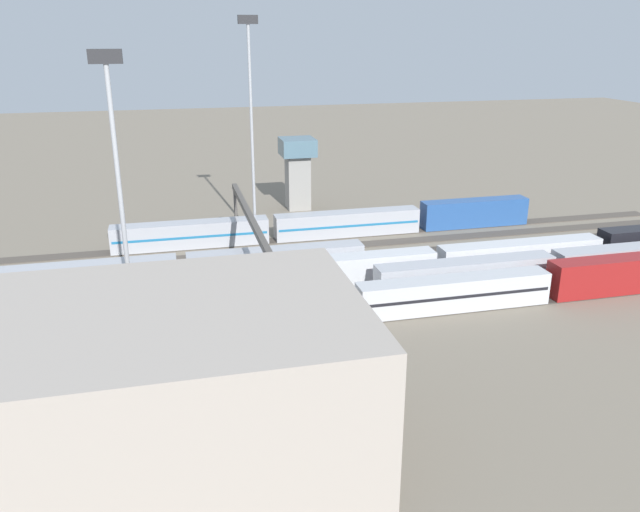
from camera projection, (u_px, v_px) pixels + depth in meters
ground_plane at (262, 278)px, 82.79m from camera, size 400.00×400.00×0.00m
track_bed_0 at (247, 243)px, 96.50m from camera, size 140.00×2.80×0.12m
track_bed_1 at (252, 253)px, 91.93m from camera, size 140.00×2.80×0.12m
track_bed_2 at (257, 265)px, 87.35m from camera, size 140.00×2.80×0.12m
track_bed_3 at (262, 278)px, 82.77m from camera, size 140.00×2.80×0.12m
track_bed_4 at (268, 292)px, 78.19m from camera, size 140.00×2.80×0.12m
track_bed_5 at (275, 308)px, 73.61m from camera, size 140.00×2.80×0.12m
track_bed_6 at (283, 327)px, 69.04m from camera, size 140.00×2.80×0.12m
train_on_track_6 at (224, 316)px, 66.95m from camera, size 114.80×3.06×4.40m
train_on_track_5 at (552, 267)px, 80.99m from camera, size 47.20×3.06×3.80m
train_on_track_3 at (81, 279)px, 77.15m from camera, size 71.40×3.06×3.80m
train_on_track_4 at (241, 279)px, 76.77m from camera, size 139.00×3.00×4.40m
train_on_track_0 at (334, 224)px, 98.87m from camera, size 66.40×3.06×4.40m
light_mast_0 at (251, 106)px, 92.24m from camera, size 2.80×0.70×32.64m
light_mast_1 at (118, 175)px, 56.51m from camera, size 2.80×0.70×29.06m
signal_gantry at (250, 223)px, 79.94m from camera, size 0.70×35.00×8.80m
maintenance_shed at (106, 399)px, 43.97m from camera, size 36.25×19.74×12.73m
control_tower at (298, 168)px, 113.09m from camera, size 6.00×6.00×12.73m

